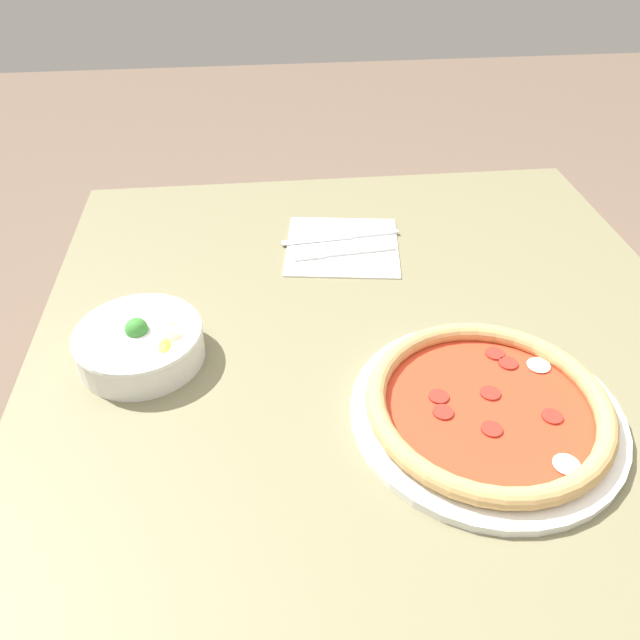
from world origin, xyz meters
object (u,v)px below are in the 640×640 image
object	(u,v)px
pizza	(488,408)
bowl	(140,342)
fork	(346,253)
knife	(346,237)

from	to	relation	value
pizza	bowl	bearing A→B (deg)	70.09
fork	knife	size ratio (longest dim) A/B	0.84
bowl	pizza	bearing A→B (deg)	-109.91
bowl	fork	xyz separation A→B (m)	(0.24, -0.32, -0.02)
pizza	knife	distance (m)	0.47
bowl	knife	distance (m)	0.44
pizza	knife	world-z (taller)	pizza
fork	knife	distance (m)	0.06
fork	knife	bearing A→B (deg)	-102.49
knife	fork	bearing A→B (deg)	77.51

